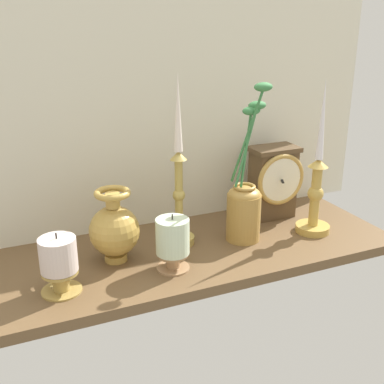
# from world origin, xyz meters

# --- Properties ---
(ground_plane) EXTENTS (1.00, 0.36, 0.02)m
(ground_plane) POSITION_xyz_m (0.00, 0.00, -0.01)
(ground_plane) COLOR brown
(back_wall) EXTENTS (1.20, 0.02, 0.65)m
(back_wall) POSITION_xyz_m (0.00, 0.18, 0.33)
(back_wall) COLOR beige
(back_wall) RESTS_ON ground_plane
(mantel_clock) EXTENTS (0.14, 0.10, 0.19)m
(mantel_clock) POSITION_xyz_m (0.29, 0.09, 0.10)
(mantel_clock) COLOR brown
(mantel_clock) RESTS_ON ground_plane
(candlestick_tall_left) EXTENTS (0.07, 0.07, 0.41)m
(candlestick_tall_left) POSITION_xyz_m (-0.01, 0.03, 0.14)
(candlestick_tall_left) COLOR tan
(candlestick_tall_left) RESTS_ON ground_plane
(candlestick_tall_center) EXTENTS (0.09, 0.09, 0.39)m
(candlestick_tall_center) POSITION_xyz_m (0.33, -0.04, 0.11)
(candlestick_tall_center) COLOR gold
(candlestick_tall_center) RESTS_ON ground_plane
(brass_vase_bulbous) EXTENTS (0.11, 0.11, 0.17)m
(brass_vase_bulbous) POSITION_xyz_m (-0.17, 0.01, 0.08)
(brass_vase_bulbous) COLOR #BC9543
(brass_vase_bulbous) RESTS_ON ground_plane
(brass_vase_jar) EXTENTS (0.09, 0.09, 0.38)m
(brass_vase_jar) POSITION_xyz_m (0.15, -0.01, 0.09)
(brass_vase_jar) COLOR #AF843D
(brass_vase_jar) RESTS_ON ground_plane
(pillar_candle_front) EXTENTS (0.07, 0.07, 0.13)m
(pillar_candle_front) POSITION_xyz_m (-0.07, -0.08, 0.07)
(pillar_candle_front) COLOR tan
(pillar_candle_front) RESTS_ON ground_plane
(pillar_candle_near_clock) EXTENTS (0.08, 0.08, 0.13)m
(pillar_candle_near_clock) POSITION_xyz_m (-0.31, -0.07, 0.07)
(pillar_candle_near_clock) COLOR #B09147
(pillar_candle_near_clock) RESTS_ON ground_plane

